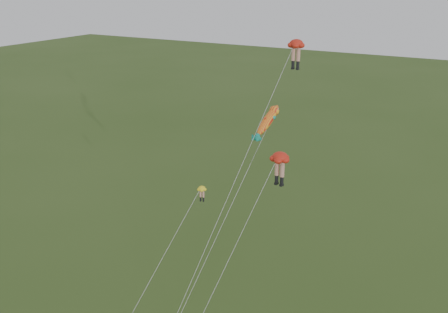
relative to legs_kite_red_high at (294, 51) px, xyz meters
The scene contains 4 objects.
legs_kite_red_high is the anchor object (origin of this frame).
legs_kite_red_mid 9.53m from the legs_kite_red_high, 76.27° to the right, with size 4.55×8.98×13.52m.
legs_kite_yellow 14.58m from the legs_kite_red_high, 129.40° to the right, with size 3.02×8.22×9.49m.
fish_kite 6.17m from the legs_kite_red_high, 132.26° to the right, with size 3.54×12.64×15.98m.
Camera 1 is at (18.68, -26.44, 26.15)m, focal length 40.00 mm.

